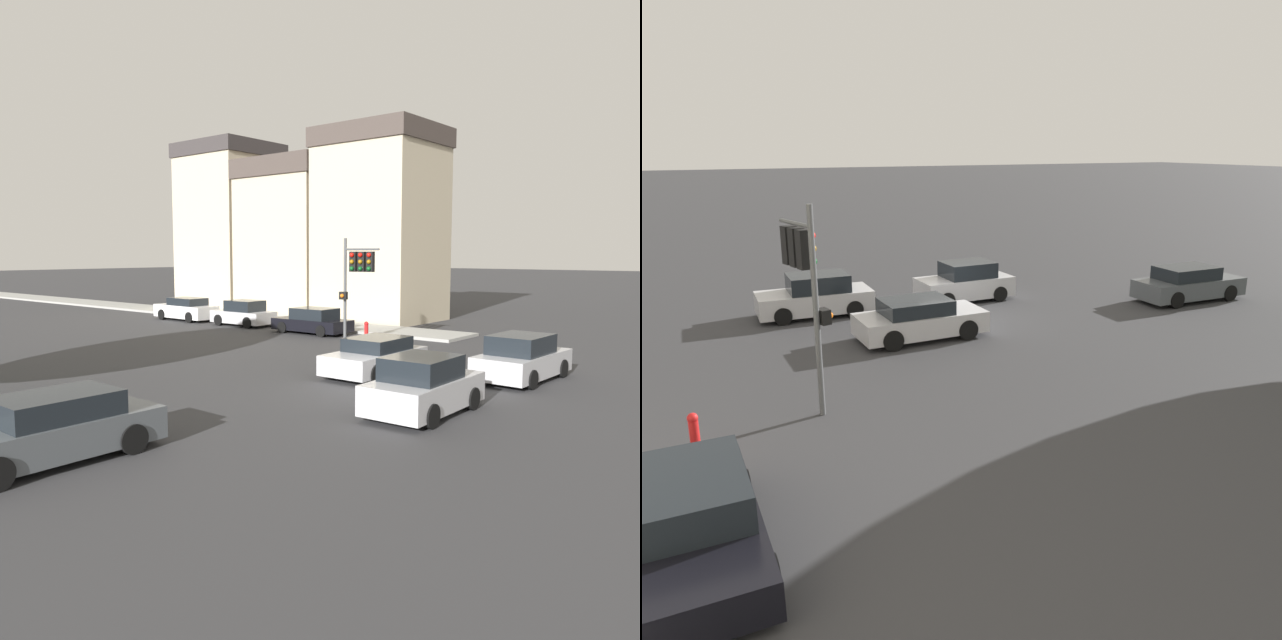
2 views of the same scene
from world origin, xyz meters
TOP-DOWN VIEW (x-y plane):
  - ground_plane at (0.00, 0.00)m, footprint 300.00×300.00m
  - traffic_signal at (6.93, 6.04)m, footprint 0.85×1.76m
  - crossing_car_0 at (4.88, -2.39)m, footprint 4.26×2.10m
  - crossing_car_1 at (-9.47, 1.95)m, footprint 4.60×1.98m
  - crossing_car_2 at (2.46, 1.97)m, footprint 4.23×2.03m
  - crossing_car_3 at (-1.22, -2.07)m, footprint 3.87×1.97m
  - parked_car_0 at (9.90, 11.07)m, footprint 2.00×4.34m
  - fire_hydrant at (9.70, 7.42)m, footprint 0.22×0.22m

SIDE VIEW (x-z plane):
  - ground_plane at x=0.00m, z-range 0.00..0.00m
  - fire_hydrant at x=9.70m, z-range 0.03..0.95m
  - parked_car_0 at x=9.90m, z-range -0.04..1.34m
  - crossing_car_2 at x=2.46m, z-range -0.02..1.32m
  - crossing_car_1 at x=-9.47m, z-range -0.03..1.38m
  - crossing_car_0 at x=4.88m, z-range -0.05..1.51m
  - crossing_car_3 at x=-1.22m, z-range -0.06..1.53m
  - traffic_signal at x=6.93m, z-range 1.04..6.02m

